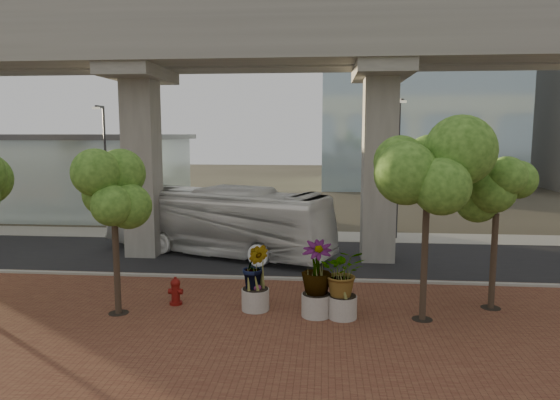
{
  "coord_description": "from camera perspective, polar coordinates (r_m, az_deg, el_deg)",
  "views": [
    {
      "loc": [
        3.35,
        -22.87,
        6.31
      ],
      "look_at": [
        1.24,
        0.5,
        3.21
      ],
      "focal_mm": 32.0,
      "sensor_mm": 36.0,
      "label": 1
    }
  ],
  "objects": [
    {
      "name": "streetlamp_east",
      "position": [
        30.45,
        13.38,
        4.55
      ],
      "size": [
        0.41,
        1.2,
        8.27
      ],
      "color": "#29292D",
      "rests_on": "ground"
    },
    {
      "name": "street_tree_far_east",
      "position": [
        19.1,
        23.6,
        1.08
      ],
      "size": [
        2.96,
        2.96,
        5.69
      ],
      "color": "#453527",
      "rests_on": "ground"
    },
    {
      "name": "streetlamp_west",
      "position": [
        32.75,
        -19.38,
        4.22
      ],
      "size": [
        0.4,
        1.16,
        7.98
      ],
      "color": "#2C2D31",
      "rests_on": "ground"
    },
    {
      "name": "transit_viaduct",
      "position": [
        25.11,
        -2.55,
        9.76
      ],
      "size": [
        72.0,
        5.6,
        12.4
      ],
      "color": "#9A968C",
      "rests_on": "ground"
    },
    {
      "name": "curb_strip",
      "position": [
        22.03,
        -3.85,
        -8.91
      ],
      "size": [
        70.0,
        0.25,
        0.16
      ],
      "primitive_type": "cube",
      "color": "#99988F",
      "rests_on": "ground"
    },
    {
      "name": "brick_plaza",
      "position": [
        16.48,
        -7.21,
        -14.92
      ],
      "size": [
        70.0,
        13.0,
        0.06
      ],
      "primitive_type": "cube",
      "color": "brown",
      "rests_on": "ground"
    },
    {
      "name": "planter_front",
      "position": [
        17.25,
        7.2,
        -8.59
      ],
      "size": [
        2.21,
        2.21,
        2.43
      ],
      "color": "gray",
      "rests_on": "ground"
    },
    {
      "name": "fire_hydrant",
      "position": [
        19.08,
        -11.85,
        -10.17
      ],
      "size": [
        0.52,
        0.47,
        1.04
      ],
      "color": "#680F0B",
      "rests_on": "ground"
    },
    {
      "name": "far_sidewalk",
      "position": [
        31.19,
        -1.12,
        -4.08
      ],
      "size": [
        90.0,
        3.0,
        0.06
      ],
      "primitive_type": "cube",
      "color": "#99988F",
      "rests_on": "ground"
    },
    {
      "name": "street_tree_near_east",
      "position": [
        17.02,
        16.54,
        3.23
      ],
      "size": [
        3.81,
        3.81,
        6.82
      ],
      "color": "#453527",
      "rests_on": "ground"
    },
    {
      "name": "station_pavilion",
      "position": [
        45.44,
        -25.81,
        2.88
      ],
      "size": [
        23.0,
        13.0,
        6.3
      ],
      "color": "silver",
      "rests_on": "ground"
    },
    {
      "name": "transit_bus",
      "position": [
        26.47,
        -7.44,
        -2.38
      ],
      "size": [
        12.96,
        7.48,
        3.55
      ],
      "primitive_type": "imported",
      "rotation": [
        0.0,
        0.0,
        1.19
      ],
      "color": "white",
      "rests_on": "ground"
    },
    {
      "name": "planter_left",
      "position": [
        17.89,
        -2.85,
        -7.98
      ],
      "size": [
        2.2,
        2.2,
        2.42
      ],
      "color": "#9C998D",
      "rests_on": "ground"
    },
    {
      "name": "planter_right",
      "position": [
        17.28,
        4.18,
        -8.09
      ],
      "size": [
        2.47,
        2.47,
        2.64
      ],
      "color": "gray",
      "rests_on": "ground"
    },
    {
      "name": "ground",
      "position": [
        23.95,
        -3.09,
        -7.75
      ],
      "size": [
        160.0,
        160.0,
        0.0
      ],
      "primitive_type": "plane",
      "color": "#363227",
      "rests_on": "ground"
    },
    {
      "name": "asphalt_road",
      "position": [
        25.87,
        -2.45,
        -6.54
      ],
      "size": [
        90.0,
        8.0,
        0.04
      ],
      "primitive_type": "cube",
      "color": "black",
      "rests_on": "ground"
    },
    {
      "name": "street_tree_near_west",
      "position": [
        17.91,
        -18.51,
        0.78
      ],
      "size": [
        3.06,
        3.06,
        5.68
      ],
      "color": "#453527",
      "rests_on": "ground"
    }
  ]
}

